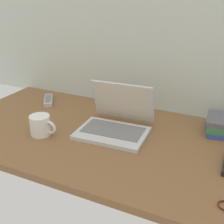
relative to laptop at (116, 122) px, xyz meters
name	(u,v)px	position (x,y,z in m)	size (l,w,h in m)	color
desk	(113,140)	(0.02, -0.06, -0.06)	(1.60, 0.76, 0.03)	brown
laptop	(116,122)	(0.00, 0.00, 0.00)	(0.32, 0.30, 0.21)	silver
coffee_mug	(41,125)	(-0.29, -0.18, 0.00)	(0.13, 0.09, 0.09)	white
remote_control_near	(48,100)	(-0.50, 0.15, -0.03)	(0.13, 0.16, 0.02)	#B7B7B7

